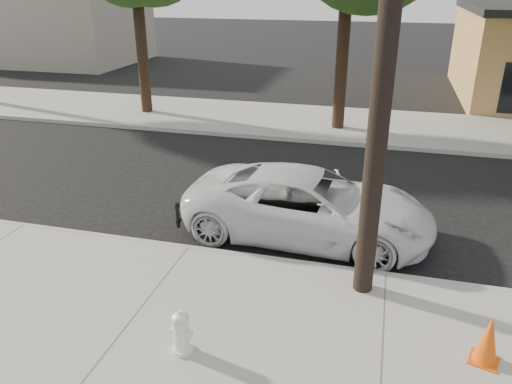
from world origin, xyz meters
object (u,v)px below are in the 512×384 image
Objects in this scene: utility_pole at (389,23)px; fire_hydrant at (181,333)px; police_cruiser at (309,205)px; traffic_cone at (488,340)px.

utility_pole is 5.45m from fire_hydrant.
utility_pole is 4.63m from police_cruiser.
police_cruiser is 4.68m from traffic_cone.
police_cruiser reaches higher than fire_hydrant.
police_cruiser is 4.54m from fire_hydrant.
police_cruiser is 6.90× the size of traffic_cone.
fire_hydrant is at bearing 167.71° from police_cruiser.
traffic_cone is at bearing -134.69° from police_cruiser.
traffic_cone reaches higher than fire_hydrant.
utility_pole is at bearing 47.19° from fire_hydrant.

